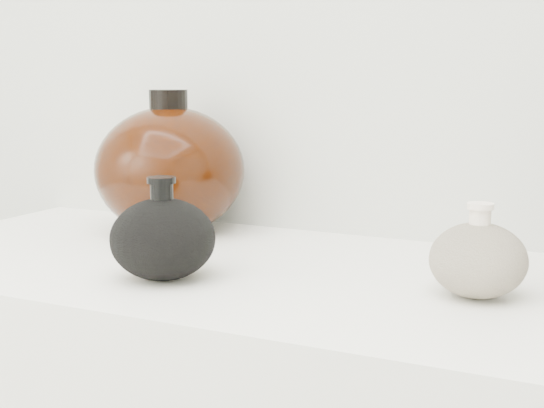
% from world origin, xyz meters
% --- Properties ---
extents(black_gourd_vase, '(0.17, 0.17, 0.13)m').
position_xyz_m(black_gourd_vase, '(-0.12, 0.84, 0.95)').
color(black_gourd_vase, black).
rests_on(black_gourd_vase, display_counter).
extents(cream_gourd_vase, '(0.14, 0.14, 0.11)m').
position_xyz_m(cream_gourd_vase, '(0.25, 0.93, 0.94)').
color(cream_gourd_vase, '#BFB596').
rests_on(cream_gourd_vase, display_counter).
extents(left_round_pot, '(0.30, 0.30, 0.23)m').
position_xyz_m(left_round_pot, '(-0.27, 1.09, 1.00)').
color(left_round_pot, black).
rests_on(left_round_pot, display_counter).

